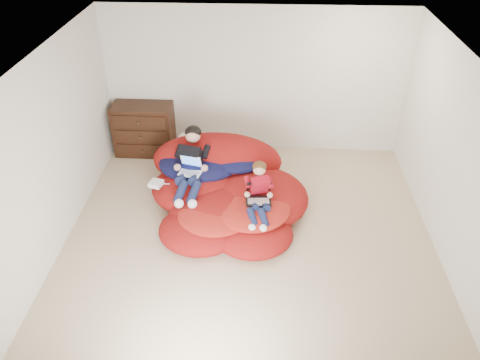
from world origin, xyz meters
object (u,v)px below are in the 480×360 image
object	(u,v)px
older_boy	(191,161)
younger_boy	(259,191)
dresser	(144,129)
laptop_black	(259,195)
beanbag_pile	(224,191)
laptop_white	(191,168)

from	to	relation	value
older_boy	younger_boy	bearing A→B (deg)	-30.35
dresser	older_boy	distance (m)	1.71
older_boy	younger_boy	xyz separation A→B (m)	(0.99, -0.58, -0.09)
older_boy	laptop_black	xyz separation A→B (m)	(0.99, -0.60, -0.14)
laptop_black	older_boy	bearing A→B (deg)	149.02
dresser	beanbag_pile	xyz separation A→B (m)	(1.51, -1.49, -0.18)
beanbag_pile	younger_boy	xyz separation A→B (m)	(0.51, -0.44, 0.33)
laptop_black	younger_boy	bearing A→B (deg)	90.00
dresser	older_boy	world-z (taller)	older_boy
laptop_white	laptop_black	bearing A→B (deg)	-26.67
laptop_white	older_boy	bearing A→B (deg)	90.00
dresser	younger_boy	distance (m)	2.79
laptop_white	laptop_black	size ratio (longest dim) A/B	0.95
laptop_white	younger_boy	bearing A→B (deg)	-25.99
dresser	younger_boy	xyz separation A→B (m)	(2.02, -1.93, 0.15)
younger_boy	laptop_black	xyz separation A→B (m)	(-0.00, -0.01, -0.05)
dresser	laptop_white	bearing A→B (deg)	-54.67
beanbag_pile	laptop_white	distance (m)	0.61
younger_boy	laptop_white	bearing A→B (deg)	154.01
laptop_black	laptop_white	bearing A→B (deg)	153.33
laptop_black	dresser	bearing A→B (deg)	136.08
laptop_white	dresser	bearing A→B (deg)	125.33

